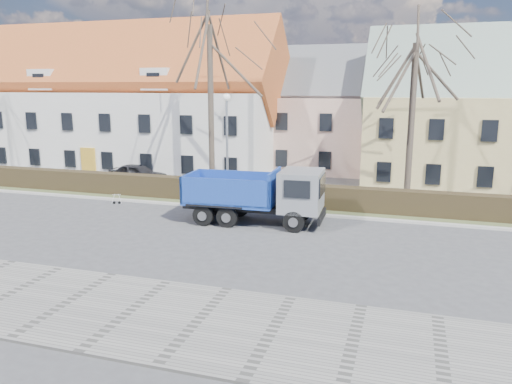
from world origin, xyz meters
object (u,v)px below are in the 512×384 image
(dump_truck, at_px, (249,195))
(parked_car_a, at_px, (138,174))
(streetlight, at_px, (227,147))
(cart_frame, at_px, (113,199))

(dump_truck, xyz_separation_m, parked_car_a, (-10.54, 7.26, -0.72))
(dump_truck, relative_size, parked_car_a, 1.72)
(streetlight, height_order, cart_frame, streetlight)
(dump_truck, height_order, streetlight, streetlight)
(streetlight, xyz_separation_m, parked_car_a, (-7.62, 2.55, -2.48))
(streetlight, bearing_deg, parked_car_a, 161.53)
(cart_frame, bearing_deg, streetlight, 28.90)
(streetlight, bearing_deg, cart_frame, -151.10)
(dump_truck, distance_m, cart_frame, 9.00)
(cart_frame, relative_size, parked_car_a, 0.17)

